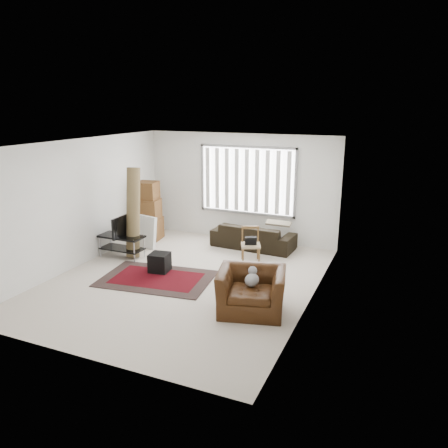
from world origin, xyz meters
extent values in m
plane|color=beige|center=(0.00, 0.00, 0.00)|extent=(6.00, 6.00, 0.00)
cube|color=white|center=(0.00, 0.00, 2.70)|extent=(5.00, 6.00, 0.02)
cube|color=white|center=(0.00, 3.00, 1.35)|extent=(5.00, 0.02, 2.70)
cube|color=white|center=(0.00, -3.00, 1.35)|extent=(5.00, 0.02, 2.70)
cube|color=white|center=(-2.50, 0.00, 1.35)|extent=(0.02, 6.00, 2.70)
cube|color=white|center=(2.50, 0.00, 1.35)|extent=(0.02, 6.00, 2.70)
cube|color=white|center=(0.20, 2.98, 1.55)|extent=(2.40, 0.01, 1.60)
cube|color=gray|center=(0.20, 2.96, 1.55)|extent=(2.52, 0.06, 1.72)
cube|color=white|center=(0.20, 2.92, 1.55)|extent=(2.40, 0.02, 1.55)
cube|color=black|center=(-0.55, -0.18, 0.01)|extent=(2.35, 1.72, 0.02)
cube|color=#4B060D|center=(-0.55, -0.18, 0.02)|extent=(1.84, 1.21, 0.00)
cube|color=black|center=(-1.95, 0.62, 0.50)|extent=(1.03, 0.46, 0.04)
cube|color=black|center=(-1.95, 0.62, 0.21)|extent=(0.99, 0.43, 0.03)
cylinder|color=#B2B2B7|center=(-2.41, 0.42, 0.26)|extent=(0.03, 0.03, 0.52)
cylinder|color=#B2B2B7|center=(-1.49, 0.42, 0.26)|extent=(0.03, 0.03, 0.52)
cylinder|color=#B2B2B7|center=(-2.41, 0.81, 0.26)|extent=(0.03, 0.03, 0.52)
cylinder|color=#B2B2B7|center=(-1.49, 0.81, 0.26)|extent=(0.03, 0.03, 0.52)
imported|color=black|center=(-1.95, 0.62, 0.76)|extent=(0.11, 0.84, 0.48)
cube|color=black|center=(-0.69, 0.17, 0.21)|extent=(0.44, 0.44, 0.39)
cube|color=brown|center=(-2.15, 2.07, 0.28)|extent=(0.69, 0.64, 0.55)
cube|color=brown|center=(-2.13, 2.04, 0.80)|extent=(0.63, 0.58, 0.50)
cube|color=brown|center=(-2.17, 2.09, 1.27)|extent=(0.57, 0.57, 0.44)
cube|color=silver|center=(-1.85, 1.45, 0.39)|extent=(0.64, 0.30, 0.78)
cylinder|color=brown|center=(-1.76, 0.85, 1.02)|extent=(0.47, 0.73, 2.04)
imported|color=black|center=(0.57, 2.45, 0.38)|extent=(2.05, 0.98, 0.77)
cube|color=#8C7A5C|center=(0.85, 1.48, 0.39)|extent=(0.55, 0.55, 0.05)
cylinder|color=brown|center=(0.76, 1.25, 0.19)|extent=(0.04, 0.04, 0.39)
cylinder|color=brown|center=(1.08, 1.39, 0.19)|extent=(0.04, 0.04, 0.39)
cylinder|color=brown|center=(0.62, 1.57, 0.19)|extent=(0.04, 0.04, 0.39)
cylinder|color=brown|center=(0.94, 1.71, 0.19)|extent=(0.04, 0.04, 0.39)
cube|color=brown|center=(0.77, 1.65, 0.74)|extent=(0.38, 0.20, 0.06)
cube|color=brown|center=(0.61, 1.58, 0.58)|extent=(0.05, 0.05, 0.39)
cube|color=brown|center=(0.94, 1.72, 0.58)|extent=(0.05, 0.05, 0.39)
cube|color=black|center=(0.85, 1.48, 0.49)|extent=(0.30, 0.24, 0.17)
imported|color=#3C1F0C|center=(1.67, -0.74, 0.41)|extent=(1.33, 1.22, 0.83)
ellipsoid|color=#59595B|center=(1.67, -0.74, 0.54)|extent=(0.29, 0.34, 0.21)
sphere|color=#59595B|center=(1.63, -0.59, 0.66)|extent=(0.16, 0.16, 0.16)
camera|label=1|loc=(3.91, -7.13, 3.42)|focal=35.00mm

